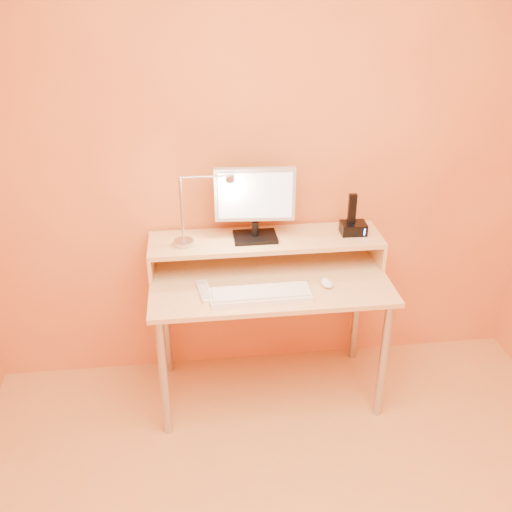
{
  "coord_description": "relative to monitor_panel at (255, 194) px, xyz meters",
  "views": [
    {
      "loc": [
        -0.37,
        -1.32,
        2.18
      ],
      "look_at": [
        -0.08,
        1.13,
        0.88
      ],
      "focal_mm": 40.6,
      "sensor_mm": 36.0,
      "label": 1
    }
  ],
  "objects": [
    {
      "name": "desk_lower",
      "position": [
        0.06,
        -0.16,
        -0.41
      ],
      "size": [
        1.2,
        0.6,
        0.02
      ],
      "primitive_type": "cube",
      "color": "#ECBF8A",
      "rests_on": "floor"
    },
    {
      "name": "keyboard",
      "position": [
        -0.01,
        -0.32,
        -0.39
      ],
      "size": [
        0.48,
        0.16,
        0.02
      ],
      "primitive_type": "cube",
      "rotation": [
        0.0,
        0.0,
        0.02
      ],
      "color": "white",
      "rests_on": "desk_lower"
    },
    {
      "name": "lamp_base",
      "position": [
        -0.36,
        -0.04,
        -0.23
      ],
      "size": [
        0.1,
        0.1,
        0.02
      ],
      "primitive_type": "cylinder",
      "color": "#AAAAB2",
      "rests_on": "desk_shelf"
    },
    {
      "name": "monitor_neck",
      "position": [
        0.0,
        -0.01,
        -0.19
      ],
      "size": [
        0.04,
        0.04,
        0.07
      ],
      "primitive_type": "cylinder",
      "color": "black",
      "rests_on": "monitor_foot"
    },
    {
      "name": "desk_shelf",
      "position": [
        0.06,
        -0.01,
        -0.25
      ],
      "size": [
        1.2,
        0.3,
        0.02
      ],
      "primitive_type": "cube",
      "color": "#ECBF8A",
      "rests_on": "desk_lower"
    },
    {
      "name": "monitor_screen",
      "position": [
        0.0,
        -0.02,
        0.0
      ],
      "size": [
        0.36,
        0.03,
        0.24
      ],
      "primitive_type": "cube",
      "rotation": [
        0.0,
        0.0,
        -0.08
      ],
      "color": "silver",
      "rests_on": "monitor_panel"
    },
    {
      "name": "monitor_back",
      "position": [
        0.0,
        0.02,
        0.0
      ],
      "size": [
        0.36,
        0.04,
        0.23
      ],
      "primitive_type": "cube",
      "rotation": [
        0.0,
        0.0,
        -0.08
      ],
      "color": "black",
      "rests_on": "monitor_panel"
    },
    {
      "name": "lamp_head",
      "position": [
        -0.12,
        -0.04,
        0.1
      ],
      "size": [
        0.04,
        0.04,
        0.03
      ],
      "primitive_type": "cylinder",
      "color": "#AAAAB2",
      "rests_on": "lamp_arm"
    },
    {
      "name": "lamp_arm",
      "position": [
        -0.24,
        -0.04,
        0.12
      ],
      "size": [
        0.24,
        0.01,
        0.01
      ],
      "primitive_type": "cylinder",
      "rotation": [
        0.0,
        1.57,
        0.0
      ],
      "color": "#AAAAB2",
      "rests_on": "lamp_post"
    },
    {
      "name": "shelf_riser_right",
      "position": [
        0.65,
        -0.01,
        -0.33
      ],
      "size": [
        0.02,
        0.3,
        0.14
      ],
      "primitive_type": "cube",
      "color": "#ECBF8A",
      "rests_on": "desk_lower"
    },
    {
      "name": "desk_leg_br",
      "position": [
        0.61,
        0.09,
        -0.77
      ],
      "size": [
        0.04,
        0.04,
        0.69
      ],
      "primitive_type": "cylinder",
      "color": "#AAAAB2",
      "rests_on": "floor"
    },
    {
      "name": "phone_dock",
      "position": [
        0.51,
        -0.01,
        -0.21
      ],
      "size": [
        0.13,
        0.1,
        0.06
      ],
      "primitive_type": "cube",
      "rotation": [
        0.0,
        0.0,
        -0.04
      ],
      "color": "black",
      "rests_on": "desk_shelf"
    },
    {
      "name": "monitor_foot",
      "position": [
        0.0,
        -0.01,
        -0.23
      ],
      "size": [
        0.22,
        0.16,
        0.02
      ],
      "primitive_type": "cube",
      "color": "black",
      "rests_on": "desk_shelf"
    },
    {
      "name": "desk_leg_fr",
      "position": [
        0.61,
        -0.41,
        -0.77
      ],
      "size": [
        0.04,
        0.04,
        0.69
      ],
      "primitive_type": "cylinder",
      "color": "#AAAAB2",
      "rests_on": "floor"
    },
    {
      "name": "desk_leg_fl",
      "position": [
        -0.49,
        -0.41,
        -0.77
      ],
      "size": [
        0.04,
        0.04,
        0.69
      ],
      "primitive_type": "cylinder",
      "color": "#AAAAB2",
      "rests_on": "floor"
    },
    {
      "name": "lamp_post",
      "position": [
        -0.36,
        -0.04,
        -0.05
      ],
      "size": [
        0.01,
        0.01,
        0.33
      ],
      "primitive_type": "cylinder",
      "color": "#AAAAB2",
      "rests_on": "lamp_base"
    },
    {
      "name": "phone_handset",
      "position": [
        0.5,
        -0.01,
        -0.1
      ],
      "size": [
        0.04,
        0.03,
        0.16
      ],
      "primitive_type": "cube",
      "rotation": [
        0.0,
        0.0,
        -0.04
      ],
      "color": "black",
      "rests_on": "phone_dock"
    },
    {
      "name": "desk_leg_bl",
      "position": [
        -0.49,
        0.09,
        -0.77
      ],
      "size": [
        0.04,
        0.04,
        0.69
      ],
      "primitive_type": "cylinder",
      "color": "#AAAAB2",
      "rests_on": "floor"
    },
    {
      "name": "lamp_bulb",
      "position": [
        -0.12,
        -0.04,
        0.09
      ],
      "size": [
        0.03,
        0.03,
        0.0
      ],
      "primitive_type": "cylinder",
      "color": "#FFEAC6",
      "rests_on": "lamp_head"
    },
    {
      "name": "mouse",
      "position": [
        0.33,
        -0.25,
        -0.38
      ],
      "size": [
        0.06,
        0.1,
        0.03
      ],
      "primitive_type": "ellipsoid",
      "rotation": [
        0.0,
        0.0,
        0.09
      ],
      "color": "white",
      "rests_on": "desk_lower"
    },
    {
      "name": "monitor_panel",
      "position": [
        0.0,
        0.0,
        0.0
      ],
      "size": [
        0.4,
        0.07,
        0.27
      ],
      "primitive_type": "cube",
      "rotation": [
        0.0,
        0.0,
        -0.08
      ],
      "color": "#B8B8BE",
      "rests_on": "monitor_neck"
    },
    {
      "name": "remote_control",
      "position": [
        -0.27,
        -0.25,
        -0.39
      ],
      "size": [
        0.08,
        0.2,
        0.02
      ],
      "primitive_type": "cube",
      "rotation": [
        0.0,
        0.0,
        0.15
      ],
      "color": "white",
      "rests_on": "desk_lower"
    },
    {
      "name": "wall_back",
      "position": [
        0.06,
        0.16,
        0.13
      ],
      "size": [
        3.0,
        0.04,
        2.5
      ],
      "primitive_type": "cube",
      "color": "#DD8A42",
      "rests_on": "floor"
    },
    {
      "name": "shelf_riser_left",
      "position": [
        -0.54,
        -0.01,
        -0.33
      ],
      "size": [
        0.02,
        0.3,
        0.14
      ],
      "primitive_type": "cube",
      "color": "#ECBF8A",
      "rests_on": "desk_lower"
    },
    {
      "name": "phone_led",
      "position": [
        0.56,
        -0.06,
        -0.21
      ],
      "size": [
        0.01,
        0.0,
        0.04
      ],
      "primitive_type": "cube",
      "color": "#2E7DFF",
      "rests_on": "phone_dock"
    }
  ]
}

